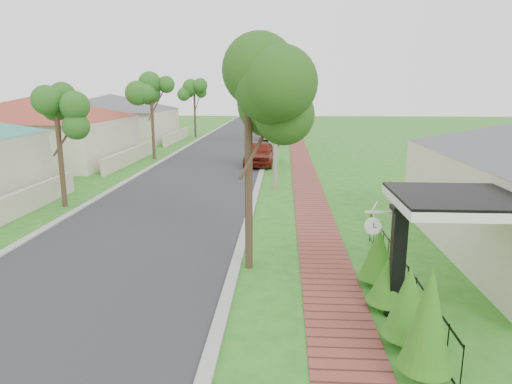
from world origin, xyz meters
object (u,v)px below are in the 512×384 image
(parked_car_red, at_px, (260,153))
(parked_car_white, at_px, (268,133))
(porch_post, at_px, (397,266))
(near_tree, at_px, (248,102))
(station_clock, at_px, (374,225))
(utility_pole, at_px, (276,119))

(parked_car_red, xyz_separation_m, parked_car_white, (0.00, 16.10, -0.10))
(parked_car_white, bearing_deg, porch_post, -84.40)
(porch_post, distance_m, near_tree, 5.57)
(station_clock, bearing_deg, near_tree, 145.18)
(utility_pole, distance_m, station_clock, 13.09)
(porch_post, bearing_deg, parked_car_red, 101.31)
(utility_pole, bearing_deg, porch_post, -77.24)
(parked_car_red, relative_size, utility_pole, 0.67)
(porch_post, distance_m, parked_car_red, 21.16)
(porch_post, xyz_separation_m, parked_car_white, (-4.15, 36.85, -0.42))
(porch_post, height_order, near_tree, near_tree)
(parked_car_red, bearing_deg, near_tree, -85.30)
(parked_car_red, xyz_separation_m, station_clock, (3.66, -20.35, 1.15))
(porch_post, height_order, parked_car_white, porch_post)
(parked_car_white, bearing_deg, station_clock, -85.09)
(station_clock, bearing_deg, parked_car_white, 95.73)
(parked_car_red, height_order, near_tree, near_tree)
(station_clock, bearing_deg, utility_pole, 101.05)
(porch_post, bearing_deg, utility_pole, 102.76)
(near_tree, height_order, utility_pole, utility_pole)
(parked_car_red, bearing_deg, utility_pole, -78.56)
(parked_car_red, bearing_deg, porch_post, -76.01)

